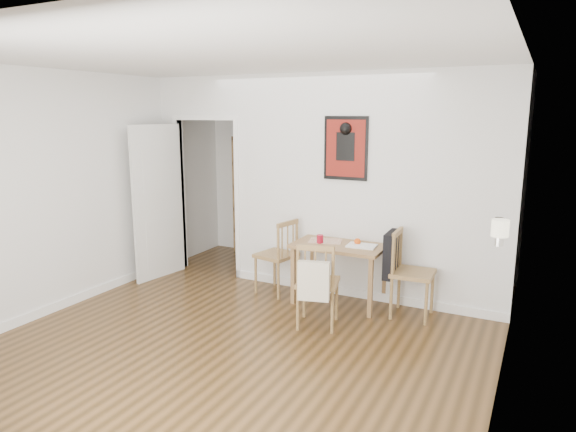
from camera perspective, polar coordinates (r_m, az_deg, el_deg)
The scene contains 15 objects.
ground at distance 5.29m, azimuth -3.39°, elevation -12.57°, with size 5.20×5.20×0.00m, color brown.
room_shell at distance 6.05m, azimuth 3.69°, elevation 3.33°, with size 5.20×5.20×5.20m.
dining_table at distance 5.84m, azimuth 5.78°, elevation -3.87°, with size 1.02×0.65×0.70m.
chair_left at distance 6.18m, azimuth -1.32°, elevation -4.46°, with size 0.54×0.54×0.91m.
chair_right at distance 5.62m, azimuth 13.51°, elevation -6.12°, with size 0.55×0.49×0.94m.
chair_front at distance 5.24m, azimuth 3.32°, elevation -7.46°, with size 0.55×0.59×0.90m.
bookshelf at distance 7.69m, azimuth -3.19°, elevation 2.01°, with size 0.76×0.30×1.80m.
fireplace at distance 4.68m, azimuth 21.99°, elevation -8.55°, with size 0.45×1.25×1.16m.
red_glass at distance 5.81m, azimuth 3.58°, elevation -2.56°, with size 0.08×0.08×0.10m, color maroon.
orange_fruit at distance 5.78m, azimuth 7.73°, elevation -2.83°, with size 0.07×0.07×0.07m, color #EA4F0C.
placemat at distance 5.92m, azimuth 4.17°, elevation -2.77°, with size 0.37×0.28×0.00m, color beige.
notebook at distance 5.72m, azimuth 8.19°, elevation -3.30°, with size 0.31×0.23×0.02m, color white.
mantel_lamp at distance 4.17m, azimuth 22.49°, elevation -1.42°, with size 0.13×0.13×0.20m.
ceramic_jar_a at distance 4.59m, azimuth 22.50°, elevation -1.21°, with size 0.09×0.09×0.11m, color black.
ceramic_jar_b at distance 4.86m, azimuth 22.38°, elevation -0.67°, with size 0.07×0.07×0.09m, color black.
Camera 1 is at (2.44, -4.16, 2.16)m, focal length 32.00 mm.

